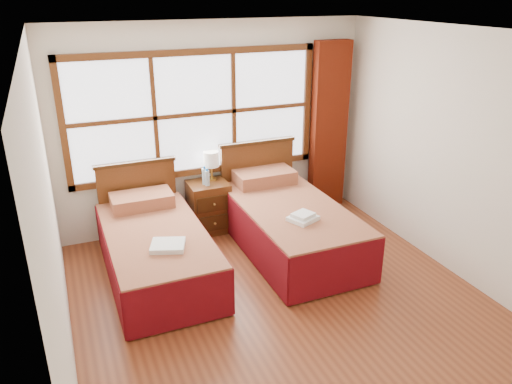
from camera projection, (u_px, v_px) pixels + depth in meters
name	position (u px, v px, depth m)	size (l,w,h in m)	color
floor	(290.00, 311.00, 4.89)	(4.50, 4.50, 0.00)	brown
ceiling	(298.00, 34.00, 3.91)	(4.50, 4.50, 0.00)	white
wall_back	(214.00, 127.00, 6.32)	(4.00, 4.00, 0.00)	silver
wall_left	(51.00, 227.00, 3.69)	(4.50, 4.50, 0.00)	silver
wall_right	(468.00, 160.00, 5.11)	(4.50, 4.50, 0.00)	silver
window	(195.00, 114.00, 6.12)	(3.16, 0.06, 1.56)	white
curtain	(329.00, 127.00, 6.82)	(0.50, 0.16, 2.30)	#621A09
bed_left	(156.00, 248.00, 5.43)	(1.04, 2.06, 1.01)	#381F0B
bed_right	(288.00, 222.00, 5.98)	(1.12, 2.16, 1.09)	#381F0B
nightstand	(209.00, 207.00, 6.41)	(0.49, 0.48, 0.66)	#562C12
towels_left	(168.00, 245.00, 4.95)	(0.41, 0.38, 0.05)	white
towels_right	(303.00, 217.00, 5.44)	(0.36, 0.34, 0.09)	white
lamp	(211.00, 160.00, 6.29)	(0.19, 0.19, 0.38)	#BB933B
bottle_near	(205.00, 176.00, 6.20)	(0.06, 0.06, 0.24)	#A4C2D3
bottle_far	(207.00, 178.00, 6.17)	(0.06, 0.06, 0.22)	#A4C2D3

